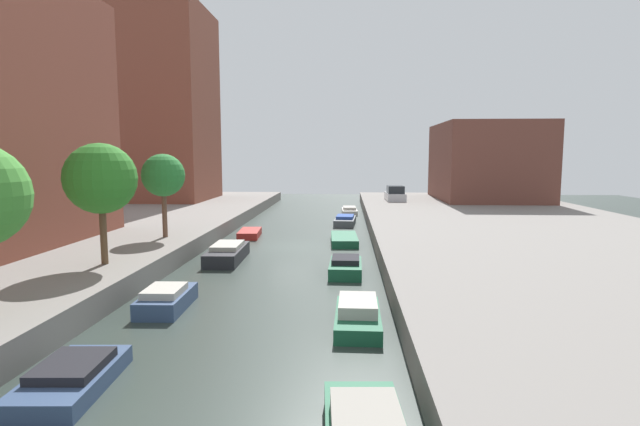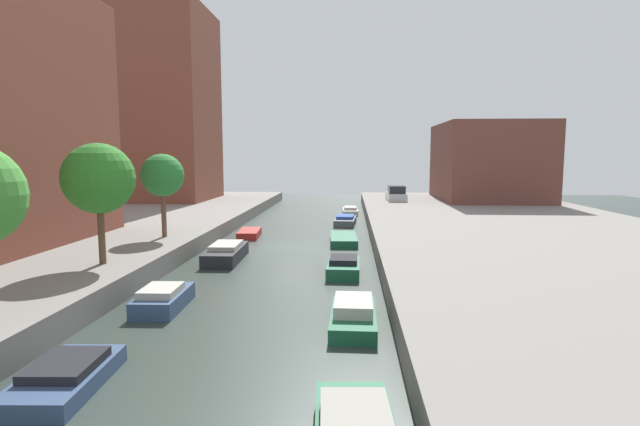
{
  "view_description": "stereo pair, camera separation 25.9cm",
  "coord_description": "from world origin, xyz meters",
  "px_view_note": "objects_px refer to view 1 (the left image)",
  "views": [
    {
      "loc": [
        3.34,
        -29.55,
        5.57
      ],
      "look_at": [
        1.36,
        6.77,
        1.31
      ],
      "focal_mm": 27.5,
      "sensor_mm": 36.0,
      "label": 1
    },
    {
      "loc": [
        3.6,
        -29.54,
        5.57
      ],
      "look_at": [
        1.36,
        6.77,
        1.31
      ],
      "focal_mm": 27.5,
      "sensor_mm": 36.0,
      "label": 2
    }
  ],
  "objects_px": {
    "street_tree_1": "(101,179)",
    "moored_boat_left_0": "(72,377)",
    "moored_boat_right_4": "(345,221)",
    "apartment_tower_far": "(160,106)",
    "moored_boat_right_2": "(346,267)",
    "moored_boat_right_1": "(358,315)",
    "moored_boat_right_5": "(349,211)",
    "street_tree_2": "(163,176)",
    "moored_boat_right_3": "(344,239)",
    "moored_boat_left_1": "(167,299)",
    "moored_boat_left_2": "(227,253)",
    "moored_boat_left_3": "(250,233)",
    "parked_car": "(395,194)",
    "low_block_right": "(487,162)"
  },
  "relations": [
    {
      "from": "street_tree_1",
      "to": "moored_boat_right_4",
      "type": "height_order",
      "value": "street_tree_1"
    },
    {
      "from": "moored_boat_left_2",
      "to": "moored_boat_right_2",
      "type": "height_order",
      "value": "moored_boat_left_2"
    },
    {
      "from": "moored_boat_left_0",
      "to": "moored_boat_left_1",
      "type": "relative_size",
      "value": 1.1
    },
    {
      "from": "moored_boat_left_1",
      "to": "moored_boat_right_2",
      "type": "relative_size",
      "value": 0.99
    },
    {
      "from": "apartment_tower_far",
      "to": "moored_boat_left_2",
      "type": "xyz_separation_m",
      "value": [
        13.01,
        -25.19,
        -10.31
      ]
    },
    {
      "from": "street_tree_1",
      "to": "moored_boat_right_3",
      "type": "relative_size",
      "value": 1.19
    },
    {
      "from": "low_block_right",
      "to": "moored_boat_left_0",
      "type": "bearing_deg",
      "value": -117.04
    },
    {
      "from": "moored_boat_left_2",
      "to": "moored_boat_right_1",
      "type": "distance_m",
      "value": 11.81
    },
    {
      "from": "moored_boat_left_2",
      "to": "moored_boat_right_1",
      "type": "height_order",
      "value": "moored_boat_left_2"
    },
    {
      "from": "street_tree_1",
      "to": "moored_boat_right_2",
      "type": "bearing_deg",
      "value": 15.25
    },
    {
      "from": "street_tree_2",
      "to": "moored_boat_left_1",
      "type": "xyz_separation_m",
      "value": [
        3.71,
        -9.84,
        -4.08
      ]
    },
    {
      "from": "moored_boat_left_1",
      "to": "moored_boat_right_3",
      "type": "xyz_separation_m",
      "value": [
        6.39,
        13.99,
        -0.13
      ]
    },
    {
      "from": "street_tree_2",
      "to": "moored_boat_right_5",
      "type": "xyz_separation_m",
      "value": [
        10.53,
        20.05,
        -4.15
      ]
    },
    {
      "from": "moored_boat_left_1",
      "to": "moored_boat_right_3",
      "type": "distance_m",
      "value": 15.38
    },
    {
      "from": "moored_boat_left_3",
      "to": "moored_boat_right_4",
      "type": "xyz_separation_m",
      "value": [
        6.55,
        6.33,
        0.1
      ]
    },
    {
      "from": "street_tree_2",
      "to": "moored_boat_right_4",
      "type": "distance_m",
      "value": 16.61
    },
    {
      "from": "moored_boat_left_3",
      "to": "moored_boat_right_5",
      "type": "distance_m",
      "value": 15.53
    },
    {
      "from": "apartment_tower_far",
      "to": "moored_boat_right_2",
      "type": "relative_size",
      "value": 6.3
    },
    {
      "from": "street_tree_1",
      "to": "moored_boat_right_5",
      "type": "xyz_separation_m",
      "value": [
        10.53,
        27.03,
        -4.3
      ]
    },
    {
      "from": "moored_boat_left_2",
      "to": "moored_boat_left_3",
      "type": "xyz_separation_m",
      "value": [
        -0.33,
        7.68,
        -0.17
      ]
    },
    {
      "from": "street_tree_1",
      "to": "street_tree_2",
      "type": "bearing_deg",
      "value": 90.0
    },
    {
      "from": "moored_boat_left_1",
      "to": "moored_boat_right_5",
      "type": "height_order",
      "value": "moored_boat_left_1"
    },
    {
      "from": "moored_boat_right_1",
      "to": "street_tree_2",
      "type": "bearing_deg",
      "value": 133.44
    },
    {
      "from": "moored_boat_right_1",
      "to": "moored_boat_right_3",
      "type": "relative_size",
      "value": 0.84
    },
    {
      "from": "moored_boat_right_2",
      "to": "moored_boat_right_3",
      "type": "bearing_deg",
      "value": 90.79
    },
    {
      "from": "moored_boat_left_1",
      "to": "apartment_tower_far",
      "type": "bearing_deg",
      "value": 110.92
    },
    {
      "from": "parked_car",
      "to": "moored_boat_left_3",
      "type": "relative_size",
      "value": 1.26
    },
    {
      "from": "parked_car",
      "to": "moored_boat_left_2",
      "type": "xyz_separation_m",
      "value": [
        -11.32,
        -25.18,
        -1.22
      ]
    },
    {
      "from": "apartment_tower_far",
      "to": "street_tree_1",
      "type": "height_order",
      "value": "apartment_tower_far"
    },
    {
      "from": "street_tree_1",
      "to": "moored_boat_left_1",
      "type": "height_order",
      "value": "street_tree_1"
    },
    {
      "from": "street_tree_2",
      "to": "apartment_tower_far",
      "type": "bearing_deg",
      "value": 111.03
    },
    {
      "from": "moored_boat_right_1",
      "to": "moored_boat_right_3",
      "type": "distance_m",
      "value": 15.39
    },
    {
      "from": "parked_car",
      "to": "moored_boat_left_0",
      "type": "distance_m",
      "value": 41.34
    },
    {
      "from": "street_tree_1",
      "to": "moored_boat_left_0",
      "type": "height_order",
      "value": "street_tree_1"
    },
    {
      "from": "moored_boat_left_2",
      "to": "moored_boat_right_5",
      "type": "relative_size",
      "value": 1.17
    },
    {
      "from": "moored_boat_right_3",
      "to": "street_tree_2",
      "type": "bearing_deg",
      "value": -157.69
    },
    {
      "from": "apartment_tower_far",
      "to": "street_tree_2",
      "type": "distance_m",
      "value": 26.12
    },
    {
      "from": "moored_boat_right_3",
      "to": "moored_boat_right_1",
      "type": "bearing_deg",
      "value": -88.02
    },
    {
      "from": "moored_boat_right_1",
      "to": "moored_boat_right_5",
      "type": "xyz_separation_m",
      "value": [
        -0.11,
        31.28,
        -0.06
      ]
    },
    {
      "from": "moored_boat_left_3",
      "to": "moored_boat_right_4",
      "type": "relative_size",
      "value": 0.82
    },
    {
      "from": "apartment_tower_far",
      "to": "moored_boat_left_3",
      "type": "distance_m",
      "value": 24.02
    },
    {
      "from": "moored_boat_right_4",
      "to": "moored_boat_left_2",
      "type": "bearing_deg",
      "value": -113.95
    },
    {
      "from": "street_tree_2",
      "to": "moored_boat_right_1",
      "type": "xyz_separation_m",
      "value": [
        10.63,
        -11.23,
        -4.09
      ]
    },
    {
      "from": "parked_car",
      "to": "moored_boat_right_4",
      "type": "relative_size",
      "value": 1.03
    },
    {
      "from": "street_tree_2",
      "to": "moored_boat_left_0",
      "type": "xyz_separation_m",
      "value": [
        3.69,
        -16.01,
        -4.17
      ]
    },
    {
      "from": "street_tree_2",
      "to": "moored_boat_left_3",
      "type": "xyz_separation_m",
      "value": [
        3.58,
        6.16,
        -4.21
      ]
    },
    {
      "from": "moored_boat_left_0",
      "to": "moored_boat_right_4",
      "type": "height_order",
      "value": "moored_boat_right_4"
    },
    {
      "from": "moored_boat_left_2",
      "to": "moored_boat_right_4",
      "type": "height_order",
      "value": "moored_boat_left_2"
    },
    {
      "from": "apartment_tower_far",
      "to": "moored_boat_right_5",
      "type": "distance_m",
      "value": 22.51
    },
    {
      "from": "street_tree_2",
      "to": "moored_boat_right_5",
      "type": "bearing_deg",
      "value": 62.3
    }
  ]
}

